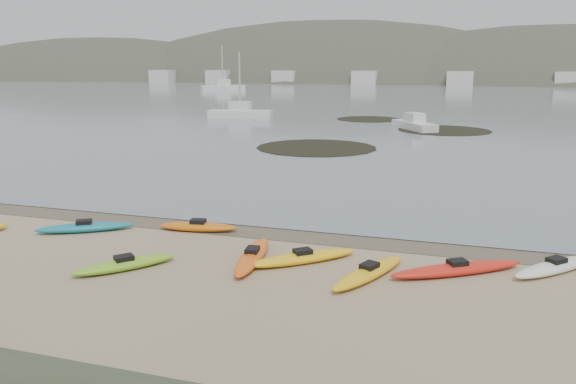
% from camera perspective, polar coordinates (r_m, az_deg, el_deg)
% --- Properties ---
extents(ground, '(600.00, 600.00, 0.00)m').
position_cam_1_polar(ground, '(21.54, 0.00, -3.89)').
color(ground, tan).
rests_on(ground, ground).
extents(wet_sand, '(60.00, 60.00, 0.00)m').
position_cam_1_polar(wet_sand, '(21.26, -0.24, -4.11)').
color(wet_sand, brown).
rests_on(wet_sand, ground).
extents(water, '(1200.00, 1200.00, 0.00)m').
position_cam_1_polar(water, '(319.80, 16.45, 11.35)').
color(water, slate).
rests_on(water, ground).
extents(kayaks, '(22.16, 9.85, 0.34)m').
position_cam_1_polar(kayaks, '(18.42, -5.91, -6.37)').
color(kayaks, '#80C226').
rests_on(kayaks, ground).
extents(kelp_mats, '(17.63, 31.07, 0.04)m').
position_cam_1_polar(kelp_mats, '(52.36, 9.32, 5.99)').
color(kelp_mats, black).
rests_on(kelp_mats, water).
extents(moored_boats, '(112.54, 75.60, 1.39)m').
position_cam_1_polar(moored_boats, '(103.08, 13.98, 9.46)').
color(moored_boats, silver).
rests_on(moored_boats, ground).
extents(far_hills, '(550.00, 135.00, 80.00)m').
position_cam_1_polar(far_hills, '(217.36, 26.07, 5.82)').
color(far_hills, '#384235').
rests_on(far_hills, ground).
extents(far_town, '(199.00, 5.00, 4.00)m').
position_cam_1_polar(far_town, '(164.74, 17.50, 10.92)').
color(far_town, beige).
rests_on(far_town, ground).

